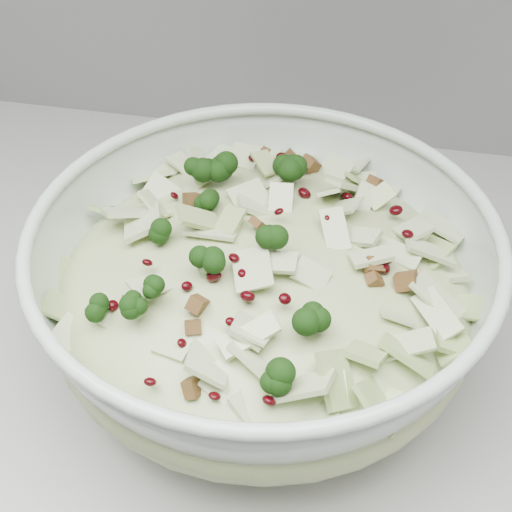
{
  "coord_description": "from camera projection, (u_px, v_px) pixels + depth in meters",
  "views": [
    {
      "loc": [
        -0.05,
        1.19,
        1.41
      ],
      "look_at": [
        -0.13,
        1.61,
        1.01
      ],
      "focal_mm": 50.0,
      "sensor_mm": 36.0,
      "label": 1
    }
  ],
  "objects": [
    {
      "name": "mixing_bowl",
      "position": [
        263.0,
        292.0,
        0.6
      ],
      "size": [
        0.45,
        0.45,
        0.15
      ],
      "rotation": [
        0.0,
        0.0,
        -0.21
      ],
      "color": "silver",
      "rests_on": "counter"
    },
    {
      "name": "salad",
      "position": [
        264.0,
        271.0,
        0.58
      ],
      "size": [
        0.37,
        0.37,
        0.15
      ],
      "rotation": [
        0.0,
        0.0,
        -0.07
      ],
      "color": "#C5D491",
      "rests_on": "mixing_bowl"
    }
  ]
}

